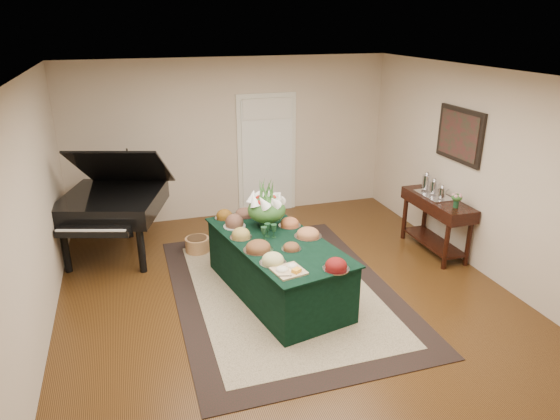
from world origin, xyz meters
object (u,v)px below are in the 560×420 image
object	(u,v)px
floral_centerpiece	(267,205)
grand_piano	(113,202)
mahogany_sideboard	(437,210)
buffet_table	(277,267)

from	to	relation	value
floral_centerpiece	grand_piano	size ratio (longest dim) A/B	0.27
grand_piano	mahogany_sideboard	xyz separation A→B (m)	(4.50, -1.29, -0.17)
buffet_table	grand_piano	bearing A→B (deg)	137.01
grand_piano	mahogany_sideboard	world-z (taller)	grand_piano
grand_piano	floral_centerpiece	bearing A→B (deg)	-35.24
buffet_table	grand_piano	xyz separation A→B (m)	(-1.90, 1.78, 0.44)
grand_piano	mahogany_sideboard	bearing A→B (deg)	-16.02
mahogany_sideboard	floral_centerpiece	bearing A→B (deg)	-178.89
grand_piano	buffet_table	bearing A→B (deg)	-42.99
floral_centerpiece	grand_piano	xyz separation A→B (m)	(-1.90, 1.34, -0.22)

